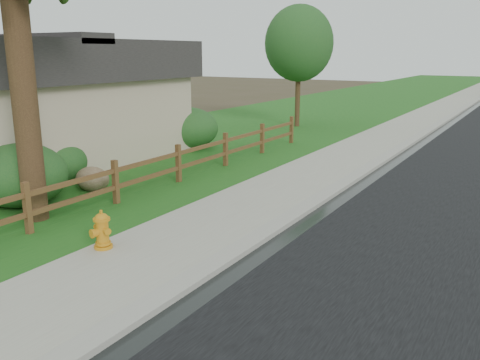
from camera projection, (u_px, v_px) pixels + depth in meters
The scene contains 12 objects.
curb at pixel (471, 104), 34.80m from camera, with size 0.40×90.00×0.12m, color gray.
wet_gutter at pixel (476, 105), 34.63m from camera, with size 0.50×90.00×0.00m, color black.
sidewalk at pixel (451, 103), 35.45m from camera, with size 2.20×90.00×0.10m, color gray.
grass_strip at pixel (422, 102), 36.40m from camera, with size 1.60×90.00×0.06m, color #165017.
lawn_near at pixel (352, 99), 39.00m from camera, with size 9.00×90.00×0.04m, color #165017.
ranch_fence at pixel (149, 170), 12.89m from camera, with size 0.12×16.92×1.10m.
fire_hydrant at pixel (102, 231), 9.10m from camera, with size 0.47×0.38×0.72m.
boulder at pixel (92, 179), 13.21m from camera, with size 0.97×0.73×0.65m, color brown.
shrub_b at pixel (21, 175), 11.86m from camera, with size 2.13×2.13×1.49m, color #194820.
shrub_c at pixel (56, 162), 13.93m from camera, with size 1.65×1.65×1.19m, color #194820.
shrub_d at pixel (187, 128), 18.88m from camera, with size 2.29×2.29×1.56m, color #194820.
tree_near_left at pixel (299, 44), 23.68m from camera, with size 3.21×3.21×5.69m.
Camera 1 is at (4.85, -3.18, 3.55)m, focal length 38.00 mm.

